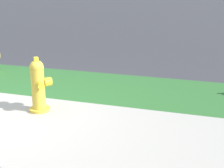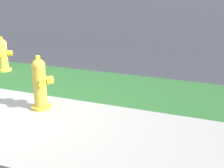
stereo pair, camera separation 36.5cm
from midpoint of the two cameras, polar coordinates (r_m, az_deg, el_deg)
The scene contains 3 objects.
grass_verge at distance 5.93m, azimuth -7.72°, elevation 0.69°, with size 18.00×1.72×0.01m, color #2D662D.
fire_hydrant_mid_block at distance 6.79m, azimuth -17.88°, elevation 5.09°, with size 0.35×0.37×0.72m.
fire_hydrant_far_end at distance 4.46m, azimuth -10.76°, elevation 0.01°, with size 0.34×0.34×0.78m.
Camera 2 is at (3.08, -3.02, 1.67)m, focal length 50.00 mm.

